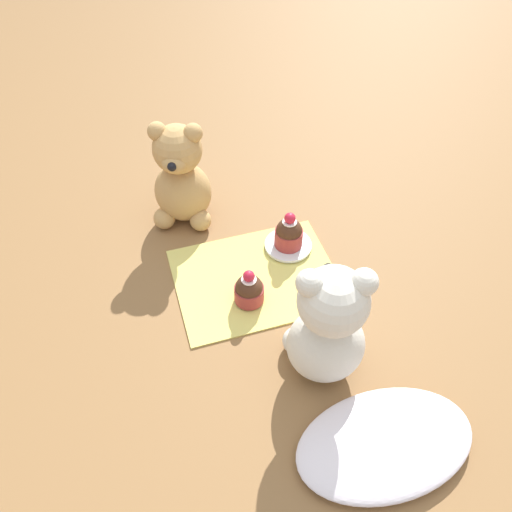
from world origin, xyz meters
name	(u,v)px	position (x,y,z in m)	size (l,w,h in m)	color
ground_plane	(256,278)	(0.00, 0.00, 0.00)	(4.00, 4.00, 0.00)	olive
knitted_placemat	(256,277)	(0.00, 0.00, 0.00)	(0.27, 0.21, 0.01)	#E0D166
tulle_cloth	(385,443)	(-0.07, 0.32, 0.01)	(0.24, 0.14, 0.03)	silver
teddy_bear_cream	(328,327)	(-0.04, 0.19, 0.10)	(0.13, 0.12, 0.21)	silver
teddy_bear_tan	(181,178)	(0.08, -0.19, 0.09)	(0.13, 0.12, 0.20)	tan
cupcake_near_cream_bear	(249,290)	(0.02, 0.04, 0.03)	(0.05, 0.05, 0.07)	#993333
saucer_plate	(288,245)	(-0.08, -0.05, 0.01)	(0.08, 0.08, 0.01)	silver
cupcake_near_tan_bear	(289,233)	(-0.08, -0.05, 0.04)	(0.05, 0.05, 0.07)	#993333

